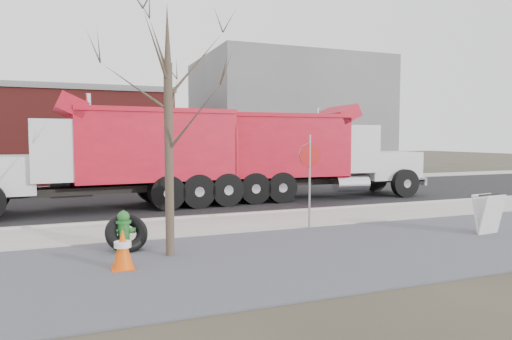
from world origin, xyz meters
name	(u,v)px	position (x,y,z in m)	size (l,w,h in m)	color
ground	(265,224)	(0.00, 0.00, 0.00)	(120.00, 120.00, 0.00)	#383328
gravel_verge	(326,252)	(0.00, -3.50, 0.01)	(60.00, 5.00, 0.03)	slate
sidewalk	(262,222)	(0.00, 0.25, 0.03)	(60.00, 2.50, 0.06)	#9E9B93
curb	(246,214)	(0.00, 1.55, 0.06)	(60.00, 0.15, 0.11)	#9E9B93
road	(208,197)	(0.00, 6.30, 0.01)	(60.00, 9.40, 0.02)	black
far_sidewalk	(180,184)	(0.00, 12.00, 0.03)	(60.00, 2.00, 0.06)	#9E9B93
building_grey	(286,117)	(9.00, 18.00, 4.00)	(12.00, 10.00, 8.00)	gray
bare_tree	(168,98)	(-3.20, -2.60, 3.30)	(3.20, 3.20, 5.20)	#382D23
fire_hydrant	(124,233)	(-4.06, -1.82, 0.42)	(0.51, 0.50, 0.91)	#2C7434
truck_tire	(127,233)	(-4.00, -1.82, 0.41)	(1.01, 0.86, 0.89)	black
stop_sign	(310,165)	(0.84, -1.12, 1.76)	(0.70, 0.08, 2.56)	gray
sandwich_board	(488,214)	(4.78, -3.38, 0.54)	(0.79, 0.55, 1.03)	silver
traffic_cone_near	(123,249)	(-4.21, -3.26, 0.40)	(0.41, 0.41, 0.79)	#EC4F07
dump_truck_red_a	(305,152)	(3.72, 4.74, 1.92)	(9.47, 3.10, 3.77)	black
dump_truck_red_b	(118,153)	(-3.69, 4.48, 1.96)	(9.28, 3.26, 3.85)	black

